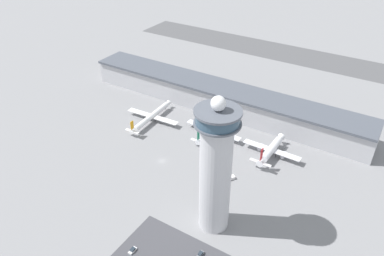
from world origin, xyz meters
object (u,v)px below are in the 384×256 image
(control_tower, at_px, (216,168))
(airplane_gate_alpha, at_px, (152,116))
(airplane_gate_charlie, at_px, (271,150))
(car_red_hatchback, at_px, (133,250))
(service_truck_fuel, at_px, (206,138))
(service_truck_catering, at_px, (228,178))
(airplane_gate_bravo, at_px, (213,130))
(car_yellow_taxi, at_px, (200,254))

(control_tower, height_order, airplane_gate_alpha, control_tower)
(airplane_gate_charlie, bearing_deg, car_red_hatchback, -104.38)
(airplane_gate_alpha, bearing_deg, car_red_hatchback, -57.28)
(service_truck_fuel, xyz_separation_m, car_red_hatchback, (15.89, -90.11, -0.58))
(service_truck_catering, relative_size, car_red_hatchback, 1.72)
(airplane_gate_alpha, relative_size, airplane_gate_bravo, 1.14)
(airplane_gate_alpha, distance_m, airplane_gate_charlie, 82.47)
(car_red_hatchback, xyz_separation_m, car_yellow_taxi, (25.97, 13.68, 0.07))
(control_tower, relative_size, airplane_gate_alpha, 1.52)
(service_truck_fuel, bearing_deg, car_yellow_taxi, -61.29)
(airplane_gate_alpha, distance_m, service_truck_fuel, 41.87)
(service_truck_catering, bearing_deg, airplane_gate_alpha, 160.04)
(car_yellow_taxi, bearing_deg, service_truck_catering, 104.14)
(airplane_gate_bravo, height_order, car_red_hatchback, airplane_gate_bravo)
(airplane_gate_alpha, distance_m, car_red_hatchback, 106.73)
(airplane_gate_charlie, relative_size, car_red_hatchback, 8.31)
(airplane_gate_charlie, height_order, service_truck_catering, airplane_gate_charlie)
(airplane_gate_bravo, xyz_separation_m, service_truck_catering, (28.11, -32.72, -2.97))
(airplane_gate_charlie, height_order, car_yellow_taxi, airplane_gate_charlie)
(service_truck_fuel, distance_m, car_red_hatchback, 91.50)
(airplane_gate_charlie, relative_size, car_yellow_taxi, 8.40)
(service_truck_catering, xyz_separation_m, service_truck_fuel, (-29.19, 26.13, 0.07))
(service_truck_catering, xyz_separation_m, car_red_hatchback, (-13.30, -63.98, -0.51))
(control_tower, xyz_separation_m, airplane_gate_bravo, (-36.42, 64.02, -28.88))
(service_truck_catering, relative_size, car_yellow_taxi, 1.74)
(control_tower, xyz_separation_m, car_red_hatchback, (-21.61, -32.67, -32.36))
(service_truck_catering, bearing_deg, airplane_gate_bravo, 130.67)
(service_truck_catering, distance_m, car_yellow_taxi, 51.87)
(airplane_gate_charlie, bearing_deg, service_truck_catering, -109.48)
(airplane_gate_bravo, distance_m, car_yellow_taxi, 92.55)
(airplane_gate_bravo, relative_size, car_yellow_taxi, 9.32)
(control_tower, xyz_separation_m, car_yellow_taxi, (4.36, -18.99, -32.30))
(airplane_gate_alpha, bearing_deg, airplane_gate_bravo, 9.21)
(airplane_gate_charlie, bearing_deg, car_yellow_taxi, -89.03)
(airplane_gate_charlie, height_order, car_red_hatchback, airplane_gate_charlie)
(airplane_gate_charlie, xyz_separation_m, car_yellow_taxi, (1.40, -82.16, -3.85))
(airplane_gate_charlie, distance_m, car_red_hatchback, 99.02)
(service_truck_fuel, relative_size, car_yellow_taxi, 1.95)
(airplane_gate_bravo, relative_size, service_truck_catering, 5.35)
(service_truck_fuel, height_order, car_yellow_taxi, service_truck_fuel)
(airplane_gate_alpha, relative_size, service_truck_fuel, 5.48)
(airplane_gate_bravo, xyz_separation_m, car_yellow_taxi, (40.78, -83.01, -3.42))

